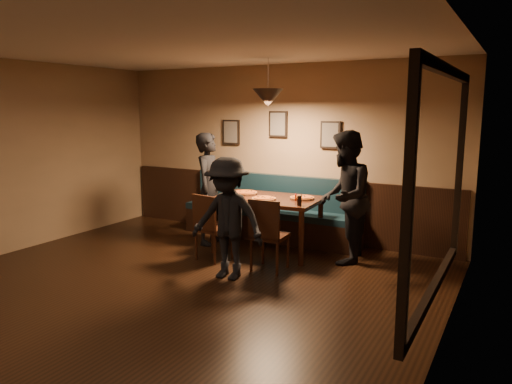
% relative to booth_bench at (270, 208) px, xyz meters
% --- Properties ---
extents(floor, '(7.00, 7.00, 0.00)m').
position_rel_booth_bench_xyz_m(floor, '(0.00, -3.20, -0.50)').
color(floor, black).
rests_on(floor, ground).
extents(ceiling, '(7.00, 7.00, 0.00)m').
position_rel_booth_bench_xyz_m(ceiling, '(0.00, -3.20, 2.30)').
color(ceiling, silver).
rests_on(ceiling, ground).
extents(wall_back, '(6.00, 0.00, 6.00)m').
position_rel_booth_bench_xyz_m(wall_back, '(0.00, 0.30, 0.90)').
color(wall_back, '#8C704F').
rests_on(wall_back, ground).
extents(wall_right, '(0.00, 7.00, 7.00)m').
position_rel_booth_bench_xyz_m(wall_right, '(3.00, -3.20, 0.90)').
color(wall_right, '#8C704F').
rests_on(wall_right, ground).
extents(wainscot, '(5.88, 0.06, 1.00)m').
position_rel_booth_bench_xyz_m(wainscot, '(0.00, 0.27, 0.00)').
color(wainscot, black).
rests_on(wainscot, ground).
extents(booth_bench, '(3.00, 0.60, 1.00)m').
position_rel_booth_bench_xyz_m(booth_bench, '(0.00, 0.00, 0.00)').
color(booth_bench, '#0F232D').
rests_on(booth_bench, ground).
extents(window_frame, '(0.06, 2.56, 1.86)m').
position_rel_booth_bench_xyz_m(window_frame, '(2.96, -2.70, 1.00)').
color(window_frame, black).
rests_on(window_frame, wall_right).
extents(window_glass, '(0.00, 2.40, 2.40)m').
position_rel_booth_bench_xyz_m(window_glass, '(2.93, -2.70, 1.00)').
color(window_glass, black).
rests_on(window_glass, wall_right).
extents(picture_left, '(0.32, 0.04, 0.42)m').
position_rel_booth_bench_xyz_m(picture_left, '(-0.90, 0.27, 1.20)').
color(picture_left, black).
rests_on(picture_left, wall_back).
extents(picture_center, '(0.32, 0.04, 0.42)m').
position_rel_booth_bench_xyz_m(picture_center, '(0.00, 0.27, 1.35)').
color(picture_center, black).
rests_on(picture_center, wall_back).
extents(picture_right, '(0.32, 0.04, 0.42)m').
position_rel_booth_bench_xyz_m(picture_right, '(0.90, 0.27, 1.20)').
color(picture_right, black).
rests_on(picture_right, wall_back).
extents(pendant_lamp, '(0.44, 0.44, 0.25)m').
position_rel_booth_bench_xyz_m(pendant_lamp, '(0.30, -0.66, 1.75)').
color(pendant_lamp, black).
rests_on(pendant_lamp, ceiling).
extents(dining_table, '(1.58, 1.07, 0.82)m').
position_rel_booth_bench_xyz_m(dining_table, '(0.30, -0.66, -0.09)').
color(dining_table, black).
rests_on(dining_table, floor).
extents(chair_near_left, '(0.48, 0.48, 0.94)m').
position_rel_booth_bench_xyz_m(chair_near_left, '(-0.18, -1.36, -0.03)').
color(chair_near_left, black).
rests_on(chair_near_left, floor).
extents(chair_near_right, '(0.45, 0.45, 0.97)m').
position_rel_booth_bench_xyz_m(chair_near_right, '(0.72, -1.39, -0.02)').
color(chair_near_right, black).
rests_on(chair_near_right, floor).
extents(diner_left, '(0.53, 0.70, 1.74)m').
position_rel_booth_bench_xyz_m(diner_left, '(-0.70, -0.69, 0.37)').
color(diner_left, black).
rests_on(diner_left, floor).
extents(diner_right, '(0.85, 1.00, 1.82)m').
position_rel_booth_bench_xyz_m(diner_right, '(1.43, -0.56, 0.41)').
color(diner_right, black).
rests_on(diner_right, floor).
extents(diner_front, '(1.00, 0.60, 1.52)m').
position_rel_booth_bench_xyz_m(diner_front, '(0.40, -1.91, 0.26)').
color(diner_front, black).
rests_on(diner_front, floor).
extents(pizza_a, '(0.41, 0.41, 0.04)m').
position_rel_booth_bench_xyz_m(pizza_a, '(-0.13, -0.56, 0.34)').
color(pizza_a, orange).
rests_on(pizza_a, dining_table).
extents(pizza_b, '(0.39, 0.39, 0.04)m').
position_rel_booth_bench_xyz_m(pizza_b, '(0.34, -0.86, 0.33)').
color(pizza_b, '#C25D24').
rests_on(pizza_b, dining_table).
extents(pizza_c, '(0.44, 0.44, 0.04)m').
position_rel_booth_bench_xyz_m(pizza_c, '(0.79, -0.53, 0.34)').
color(pizza_c, '#C25F24').
rests_on(pizza_c, dining_table).
extents(soda_glass, '(0.07, 0.07, 0.14)m').
position_rel_booth_bench_xyz_m(soda_glass, '(0.95, -0.97, 0.38)').
color(soda_glass, black).
rests_on(soda_glass, dining_table).
extents(tabasco_bottle, '(0.03, 0.03, 0.11)m').
position_rel_booth_bench_xyz_m(tabasco_bottle, '(0.77, -0.69, 0.37)').
color(tabasco_bottle, '#931C04').
rests_on(tabasco_bottle, dining_table).
extents(napkin_a, '(0.16, 0.16, 0.01)m').
position_rel_booth_bench_xyz_m(napkin_a, '(-0.28, -0.42, 0.32)').
color(napkin_a, '#1E7331').
rests_on(napkin_a, dining_table).
extents(napkin_b, '(0.17, 0.17, 0.01)m').
position_rel_booth_bench_xyz_m(napkin_b, '(-0.30, -0.92, 0.32)').
color(napkin_b, '#1D7023').
rests_on(napkin_b, dining_table).
extents(cutlery_set, '(0.21, 0.02, 0.00)m').
position_rel_booth_bench_xyz_m(cutlery_set, '(0.24, -1.01, 0.32)').
color(cutlery_set, silver).
rests_on(cutlery_set, dining_table).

